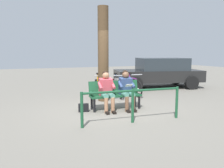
% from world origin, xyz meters
% --- Properties ---
extents(ground_plane, '(40.00, 40.00, 0.00)m').
position_xyz_m(ground_plane, '(0.00, 0.00, 0.00)').
color(ground_plane, slate).
extents(bench, '(1.63, 0.59, 0.87)m').
position_xyz_m(bench, '(-0.14, -0.06, 0.51)').
color(bench, '#194C2D').
rests_on(bench, ground).
extents(person_reading, '(0.51, 0.79, 1.20)m').
position_xyz_m(person_reading, '(-0.45, 0.13, 0.66)').
color(person_reading, '#334772').
rests_on(person_reading, ground).
extents(person_companion, '(0.51, 0.79, 1.20)m').
position_xyz_m(person_companion, '(0.19, 0.08, 0.66)').
color(person_companion, '#D84C59').
rests_on(person_companion, ground).
extents(handbag, '(0.32, 0.20, 0.24)m').
position_xyz_m(handbag, '(0.88, -0.05, 0.12)').
color(handbag, black).
rests_on(handbag, ground).
extents(tree_trunk, '(0.38, 0.38, 3.35)m').
position_xyz_m(tree_trunk, '(-0.23, -1.34, 1.68)').
color(tree_trunk, '#4C3823').
rests_on(tree_trunk, ground).
extents(litter_bin, '(0.39, 0.39, 0.85)m').
position_xyz_m(litter_bin, '(-0.92, -1.50, 0.42)').
color(litter_bin, slate).
rests_on(litter_bin, ground).
extents(bicycle_orange, '(0.48, 1.68, 0.94)m').
position_xyz_m(bicycle_orange, '(-1.67, -1.92, 0.36)').
color(bicycle_orange, black).
rests_on(bicycle_orange, ground).
extents(bicycle_black, '(0.48, 1.67, 0.94)m').
position_xyz_m(bicycle_black, '(-0.98, -1.87, 0.36)').
color(bicycle_black, black).
rests_on(bicycle_black, ground).
extents(bicycle_silver, '(0.48, 1.67, 0.94)m').
position_xyz_m(bicycle_silver, '(-0.29, -2.06, 0.36)').
color(bicycle_silver, black).
rests_on(bicycle_silver, ground).
extents(railing_fence, '(2.63, 0.22, 0.85)m').
position_xyz_m(railing_fence, '(0.02, 1.46, 0.58)').
color(railing_fence, '#194C2D').
rests_on(railing_fence, ground).
extents(parked_car, '(4.50, 2.73, 1.47)m').
position_xyz_m(parked_car, '(-3.93, -3.35, 0.77)').
color(parked_car, black).
rests_on(parked_car, ground).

